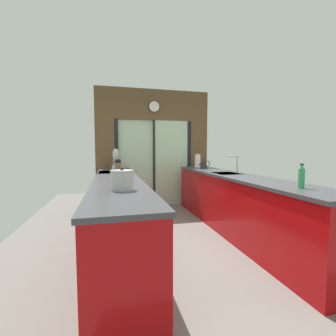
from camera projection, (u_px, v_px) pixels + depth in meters
name	position (u px, v px, depth m)	size (l,w,h in m)	color
ground_plane	(174.00, 231.00, 3.81)	(5.04, 7.60, 0.02)	slate
back_wall_unit	(154.00, 141.00, 5.43)	(2.64, 0.12, 2.70)	brown
left_counter_run	(118.00, 213.00, 3.10)	(0.62, 3.80, 0.92)	#AD0C0F
right_counter_run	(234.00, 203.00, 3.70)	(0.62, 3.80, 0.92)	#AD0C0F
sink_faucet	(236.00, 161.00, 3.93)	(0.19, 0.02, 0.30)	#B7BABC
oven_range	(116.00, 197.00, 4.18)	(0.60, 0.60, 0.92)	#B7BABC
mixing_bowl	(120.00, 178.00, 2.81)	(0.21, 0.21, 0.08)	#514C47
knife_block	(118.00, 169.00, 3.52)	(0.09, 0.14, 0.25)	brown
stand_mixer	(116.00, 161.00, 4.72)	(0.17, 0.27, 0.42)	#B7BABC
stock_pot	(122.00, 180.00, 2.27)	(0.23, 0.23, 0.22)	#B7BABC
kettle	(204.00, 164.00, 4.83)	(0.25, 0.16, 0.21)	black
soap_bottle	(301.00, 178.00, 2.37)	(0.06, 0.06, 0.25)	#339E56
paper_towel_roll	(198.00, 161.00, 5.17)	(0.14, 0.14, 0.32)	#B7BABC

